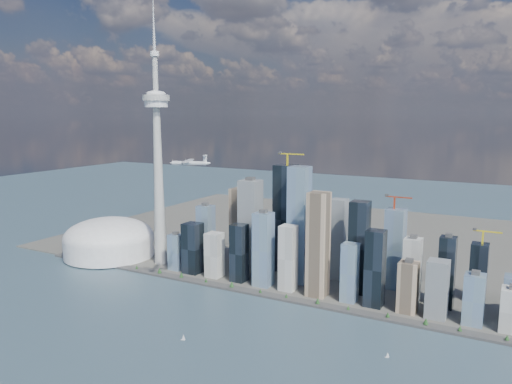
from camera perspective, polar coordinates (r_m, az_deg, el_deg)
The scene contains 10 objects.
ground at distance 712.12m, azimuth -7.69°, elevation -18.16°, with size 4000.00×4000.00×0.00m, color #324A58.
seawall at distance 906.84m, azimuth 1.86°, elevation -11.80°, with size 1100.00×22.00×4.00m, color #383838.
land at distance 1306.69m, azimuth 10.79°, elevation -5.44°, with size 1400.00×900.00×3.00m, color #4C4C47.
shoreline_trees at distance 904.45m, azimuth 1.86°, elevation -11.40°, with size 960.53×7.20×8.80m.
skyscraper_cluster at distance 936.92m, azimuth 7.57°, elevation -6.45°, with size 736.00×142.00×244.59m.
needle_tower at distance 1066.93m, azimuth -11.17°, elevation 4.10°, with size 56.00×56.00×550.50m.
dome_stadium at distance 1185.41m, azimuth -16.43°, elevation -5.26°, with size 200.00×200.00×86.00m.
airplane at distance 819.86m, azimuth -7.57°, elevation 3.36°, with size 64.71×58.06×16.55m.
sailboat_west at distance 756.66m, azimuth -8.31°, elevation -16.19°, with size 7.06×3.16×9.76m.
sailboat_east at distance 724.82m, azimuth 14.77°, elevation -17.64°, with size 5.91×2.88×8.21m.
Camera 1 is at (379.16, -508.07, 324.38)m, focal length 35.00 mm.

